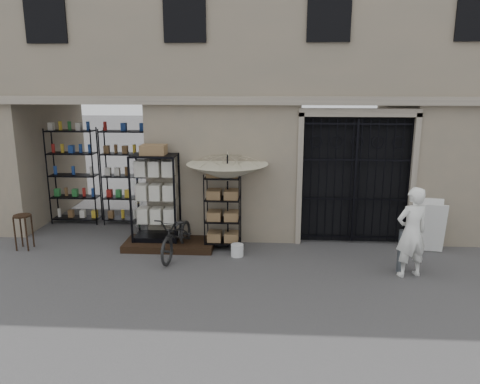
# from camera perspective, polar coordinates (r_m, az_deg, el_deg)

# --- Properties ---
(ground) EXTENTS (80.00, 80.00, 0.00)m
(ground) POSITION_cam_1_polar(r_m,az_deg,el_deg) (9.09, 4.56, -10.48)
(ground) COLOR #252529
(ground) RESTS_ON ground
(main_building) EXTENTS (14.00, 4.00, 9.00)m
(main_building) POSITION_cam_1_polar(r_m,az_deg,el_deg) (12.33, 4.68, 17.28)
(main_building) COLOR gray
(main_building) RESTS_ON ground
(shop_recess) EXTENTS (3.00, 1.70, 3.00)m
(shop_recess) POSITION_cam_1_polar(r_m,az_deg,el_deg) (12.11, -17.34, 2.51)
(shop_recess) COLOR black
(shop_recess) RESTS_ON ground
(shop_shelving) EXTENTS (2.70, 0.50, 2.50)m
(shop_shelving) POSITION_cam_1_polar(r_m,az_deg,el_deg) (12.63, -16.68, 1.84)
(shop_shelving) COLOR black
(shop_shelving) RESTS_ON ground
(iron_gate) EXTENTS (2.50, 0.21, 3.00)m
(iron_gate) POSITION_cam_1_polar(r_m,az_deg,el_deg) (10.98, 13.71, 1.64)
(iron_gate) COLOR black
(iron_gate) RESTS_ON ground
(step_platform) EXTENTS (2.00, 0.90, 0.15)m
(step_platform) POSITION_cam_1_polar(r_m,az_deg,el_deg) (10.73, -8.56, -6.32)
(step_platform) COLOR black
(step_platform) RESTS_ON ground
(display_cabinet) EXTENTS (1.13, 0.93, 2.11)m
(display_cabinet) POSITION_cam_1_polar(r_m,az_deg,el_deg) (10.63, -10.22, -1.21)
(display_cabinet) COLOR black
(display_cabinet) RESTS_ON step_platform
(wire_rack) EXTENTS (0.89, 0.74, 1.73)m
(wire_rack) POSITION_cam_1_polar(r_m,az_deg,el_deg) (10.36, -2.10, -2.39)
(wire_rack) COLOR black
(wire_rack) RESTS_ON ground
(market_umbrella) EXTENTS (1.60, 1.63, 2.54)m
(market_umbrella) POSITION_cam_1_polar(r_m,az_deg,el_deg) (10.18, -1.54, 2.98)
(market_umbrella) COLOR black
(market_umbrella) RESTS_ON ground
(white_bucket) EXTENTS (0.27, 0.27, 0.26)m
(white_bucket) POSITION_cam_1_polar(r_m,az_deg,el_deg) (10.10, -0.35, -7.11)
(white_bucket) COLOR silver
(white_bucket) RESTS_ON ground
(bicycle) EXTENTS (0.74, 1.00, 1.75)m
(bicycle) POSITION_cam_1_polar(r_m,az_deg,el_deg) (10.27, -7.60, -7.64)
(bicycle) COLOR black
(bicycle) RESTS_ON ground
(wooden_stool) EXTENTS (0.50, 0.50, 0.79)m
(wooden_stool) POSITION_cam_1_polar(r_m,az_deg,el_deg) (11.47, -24.87, -4.34)
(wooden_stool) COLOR black
(wooden_stool) RESTS_ON ground
(steel_bollard) EXTENTS (0.20, 0.20, 0.85)m
(steel_bollard) POSITION_cam_1_polar(r_m,az_deg,el_deg) (9.74, 19.10, -6.83)
(steel_bollard) COLOR slate
(steel_bollard) RESTS_ON ground
(shopkeeper) EXTENTS (1.15, 1.87, 0.42)m
(shopkeeper) POSITION_cam_1_polar(r_m,az_deg,el_deg) (9.75, 19.77, -9.55)
(shopkeeper) COLOR white
(shopkeeper) RESTS_ON ground
(easel_sign) EXTENTS (0.62, 0.69, 1.11)m
(easel_sign) POSITION_cam_1_polar(r_m,az_deg,el_deg) (11.07, 22.28, -3.85)
(easel_sign) COLOR silver
(easel_sign) RESTS_ON ground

